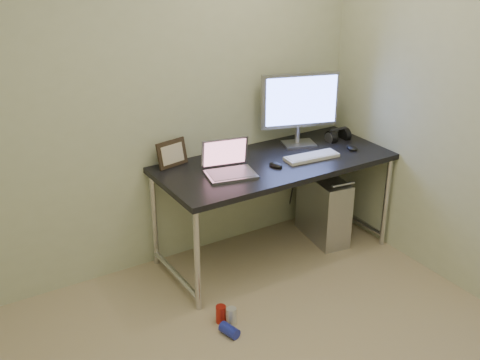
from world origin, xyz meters
name	(u,v)px	position (x,y,z in m)	size (l,w,h in m)	color
wall_back	(127,98)	(0.00, 1.75, 1.25)	(3.50, 0.02, 2.50)	beige
desk	(274,170)	(0.91, 1.38, 0.68)	(1.68, 0.73, 0.75)	black
tower_computer	(323,208)	(1.38, 1.39, 0.26)	(0.28, 0.52, 0.54)	#B5B5BA
cable_a	(295,178)	(1.33, 1.70, 0.40)	(0.01, 0.01, 0.70)	black
cable_b	(305,179)	(1.42, 1.68, 0.38)	(0.01, 0.01, 0.72)	black
can_red	(221,314)	(0.17, 0.86, 0.06)	(0.06, 0.06, 0.12)	#B41F15
can_white	(232,316)	(0.21, 0.81, 0.06)	(0.06, 0.06, 0.11)	silver
can_blue	(229,330)	(0.15, 0.72, 0.03)	(0.07, 0.07, 0.12)	#212CB4
laptop	(228,166)	(0.52, 1.36, 0.80)	(0.37, 0.32, 0.22)	#A2A2A9
monitor	(300,104)	(1.24, 1.55, 1.07)	(0.57, 0.23, 0.55)	#A2A2A9
keyboard	(312,157)	(1.16, 1.28, 0.76)	(0.40, 0.13, 0.02)	silver
mouse_right	(352,147)	(1.52, 1.27, 0.77)	(0.07, 0.11, 0.04)	black
mouse_left	(276,164)	(0.86, 1.29, 0.77)	(0.07, 0.11, 0.04)	black
headphones	(338,136)	(1.56, 1.48, 0.78)	(0.18, 0.11, 0.12)	black
picture_frame	(172,153)	(0.26, 1.67, 0.84)	(0.23, 0.03, 0.18)	black
webcam	(210,149)	(0.53, 1.63, 0.83)	(0.04, 0.03, 0.11)	silver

